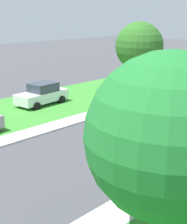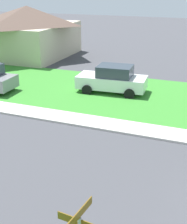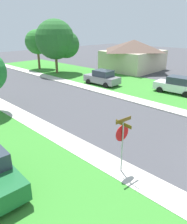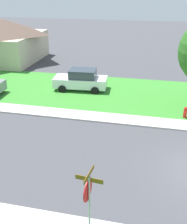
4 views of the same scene
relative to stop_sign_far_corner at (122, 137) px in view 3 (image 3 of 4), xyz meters
The scene contains 9 objects.
sidewalk_east 12.21m from the stop_sign_far_corner, 38.35° to the left, with size 1.40×56.00×0.10m, color beige.
lawn_east 16.13m from the stop_sign_far_corner, 27.87° to the left, with size 8.00×56.00×0.08m, color #38842D.
sidewalk_west 7.71m from the stop_sign_far_corner, 89.50° to the left, with size 1.40×56.00×0.10m, color beige.
stop_sign_far_corner is the anchor object (origin of this frame).
car_grey_across_road 16.65m from the stop_sign_far_corner, 45.80° to the left, with size 2.18×4.38×1.76m.
car_white_far_down_street 14.97m from the stop_sign_far_corner, 16.04° to the left, with size 2.29×4.42×1.76m.
tree_sidewalk_far 24.51m from the stop_sign_far_corner, 59.83° to the left, with size 5.86×5.45×7.48m.
tree_sidewalk_mid 28.77m from the stop_sign_far_corner, 64.80° to the left, with size 3.99×3.71×6.08m.
house_right_setback 26.69m from the stop_sign_far_corner, 34.32° to the left, with size 9.12×7.94×4.60m.
Camera 3 is at (-11.77, -0.67, 6.42)m, focal length 35.12 mm.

